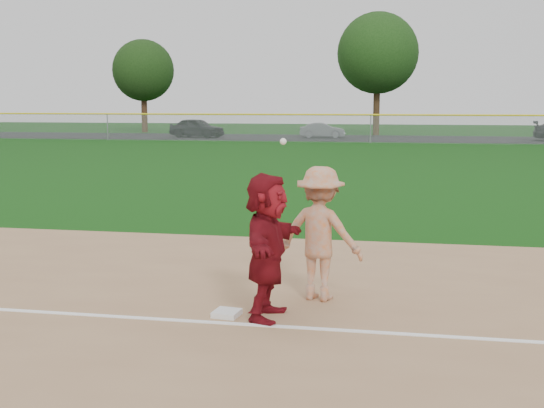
% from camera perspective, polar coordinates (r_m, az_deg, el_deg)
% --- Properties ---
extents(ground, '(160.00, 160.00, 0.00)m').
position_cam_1_polar(ground, '(9.96, -1.60, -8.70)').
color(ground, '#0F400C').
rests_on(ground, ground).
extents(foul_line, '(60.00, 0.10, 0.01)m').
position_cam_1_polar(foul_line, '(9.21, -2.66, -10.00)').
color(foul_line, white).
rests_on(foul_line, infield_dirt).
extents(parking_asphalt, '(120.00, 10.00, 0.01)m').
position_cam_1_polar(parking_asphalt, '(55.41, 8.49, 5.45)').
color(parking_asphalt, black).
rests_on(parking_asphalt, ground).
extents(first_base, '(0.39, 0.39, 0.08)m').
position_cam_1_polar(first_base, '(9.55, -3.81, -9.11)').
color(first_base, silver).
rests_on(first_base, infield_dirt).
extents(base_runner, '(0.72, 1.89, 2.00)m').
position_cam_1_polar(base_runner, '(9.21, -0.42, -3.56)').
color(base_runner, maroon).
rests_on(base_runner, infield_dirt).
extents(car_left, '(4.95, 3.06, 1.57)m').
position_cam_1_polar(car_left, '(56.67, -6.30, 6.36)').
color(car_left, black).
rests_on(car_left, parking_asphalt).
extents(car_mid, '(3.80, 1.72, 1.21)m').
position_cam_1_polar(car_mid, '(55.79, 4.23, 6.17)').
color(car_mid, slate).
rests_on(car_mid, parking_asphalt).
extents(first_base_play, '(1.43, 1.03, 2.41)m').
position_cam_1_polar(first_base_play, '(10.13, 4.05, -2.48)').
color(first_base_play, '#A7A7AA').
rests_on(first_base_play, infield_dirt).
extents(outfield_fence, '(110.00, 0.12, 110.00)m').
position_cam_1_polar(outfield_fence, '(49.34, 8.27, 7.35)').
color(outfield_fence, '#999EA0').
rests_on(outfield_fence, ground).
extents(tree_1, '(5.80, 5.80, 8.75)m').
position_cam_1_polar(tree_1, '(66.82, -10.72, 10.91)').
color(tree_1, '#3A2215').
rests_on(tree_1, ground).
extents(tree_2, '(7.00, 7.00, 10.58)m').
position_cam_1_polar(tree_2, '(60.96, 8.83, 12.36)').
color(tree_2, '#342312').
rests_on(tree_2, ground).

